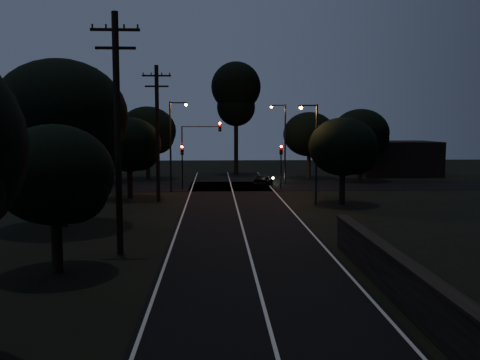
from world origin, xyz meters
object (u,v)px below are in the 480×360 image
signal_left (182,159)px  tall_pine (236,93)px  utility_pole_far (157,131)px  streetlight_a (173,140)px  streetlight_c (314,147)px  utility_pole_mid (117,130)px  signal_right (281,158)px  streetlight_b (283,138)px  signal_mast (200,142)px  car (263,180)px

signal_left → tall_pine: bearing=69.5°
utility_pole_far → streetlight_a: 6.10m
utility_pole_far → streetlight_c: (11.83, -2.00, -1.13)m
streetlight_a → utility_pole_mid: bearing=-91.7°
tall_pine → utility_pole_far: bearing=-106.9°
utility_pole_mid → utility_pole_far: utility_pole_mid is taller
utility_pole_mid → streetlight_a: bearing=88.3°
signal_left → streetlight_a: bearing=-109.6°
signal_right → streetlight_b: 4.45m
utility_pole_far → signal_left: size_ratio=2.56×
utility_pole_mid → tall_pine: 40.80m
signal_mast → signal_right: bearing=-0.0°
streetlight_a → car: bearing=26.9°
utility_pole_mid → signal_right: utility_pole_mid is taller
signal_right → streetlight_b: size_ratio=0.51×
signal_left → signal_mast: (1.69, 0.00, 1.50)m
utility_pole_far → streetlight_c: size_ratio=1.40×
streetlight_b → streetlight_c: bearing=-87.9°
tall_pine → signal_right: tall_pine is taller
streetlight_c → utility_pole_mid: bearing=-128.3°
utility_pole_mid → utility_pole_far: (0.00, 17.00, -0.25)m
car → tall_pine: bearing=-62.2°
signal_left → streetlight_c: bearing=-43.8°
car → streetlight_a: bearing=45.0°
streetlight_c → car: streetlight_c is taller
streetlight_b → utility_pole_mid: bearing=-111.3°
signal_left → streetlight_a: streetlight_a is taller
tall_pine → signal_mast: tall_pine is taller
utility_pole_mid → car: size_ratio=3.11×
signal_mast → streetlight_c: bearing=-48.8°
utility_pole_mid → utility_pole_far: size_ratio=1.05×
signal_right → signal_mast: bearing=180.0°
streetlight_b → car: 4.87m
signal_left → signal_mast: 2.26m
signal_right → streetlight_c: (1.23, -9.99, 1.51)m
tall_pine → signal_right: bearing=-76.5°
streetlight_c → signal_left: bearing=136.2°
utility_pole_mid → signal_left: 25.19m
tall_pine → streetlight_c: bearing=-79.1°
streetlight_a → car: (8.48, 4.30, -4.03)m
signal_left → signal_right: bearing=0.0°
utility_pole_far → car: (9.17, 10.30, -4.88)m
utility_pole_mid → tall_pine: (7.00, 40.00, 3.96)m
signal_left → streetlight_c: (10.43, -9.99, 1.51)m
utility_pole_mid → streetlight_b: utility_pole_mid is taller
tall_pine → signal_left: 17.43m
tall_pine → streetlight_b: 12.85m
tall_pine → signal_right: size_ratio=3.28×
signal_right → streetlight_c: bearing=-83.0°
streetlight_a → streetlight_b: same height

